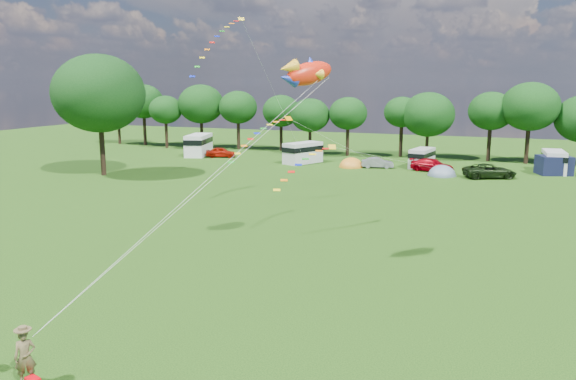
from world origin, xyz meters
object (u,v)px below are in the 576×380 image
(car_c, at_px, (432,165))
(tent_orange, at_px, (351,167))
(campervan_c, at_px, (422,157))
(campervan_d, at_px, (554,161))
(campervan_b, at_px, (303,152))
(car_b, at_px, (377,163))
(car_d, at_px, (490,171))
(kite_flyer, at_px, (25,357))
(fish_kite, at_px, (305,73))
(tent_greyblue, at_px, (442,176))
(big_tree, at_px, (99,94))
(campervan_a, at_px, (199,144))
(car_a, at_px, (221,152))

(car_c, height_order, tent_orange, car_c)
(car_c, xyz_separation_m, campervan_c, (-1.61, 2.84, 0.51))
(campervan_d, bearing_deg, campervan_b, 92.36)
(car_b, bearing_deg, car_d, -114.55)
(tent_orange, xyz_separation_m, kite_flyer, (2.68, -52.84, 0.96))
(car_c, bearing_deg, car_b, 101.41)
(tent_orange, height_order, fish_kite, fish_kite)
(campervan_c, bearing_deg, kite_flyer, -176.17)
(car_b, relative_size, car_c, 0.74)
(campervan_c, distance_m, tent_orange, 8.70)
(car_d, xyz_separation_m, tent_greyblue, (-4.97, -0.30, -0.75))
(car_d, bearing_deg, fish_kite, 141.46)
(campervan_b, bearing_deg, car_d, -75.55)
(big_tree, xyz_separation_m, campervan_d, (46.99, 20.20, -7.65))
(car_c, relative_size, campervan_d, 0.92)
(campervan_a, bearing_deg, tent_greyblue, -113.37)
(big_tree, height_order, tent_greyblue, big_tree)
(car_c, height_order, campervan_b, campervan_b)
(car_d, bearing_deg, car_c, 45.39)
(car_a, relative_size, car_d, 0.74)
(car_b, bearing_deg, fish_kite, 173.51)
(car_d, bearing_deg, campervan_d, -69.69)
(car_a, distance_m, car_b, 22.42)
(campervan_b, relative_size, fish_kite, 1.74)
(tent_greyblue, bearing_deg, car_a, 170.87)
(car_a, bearing_deg, campervan_a, 65.62)
(tent_orange, bearing_deg, car_c, 1.26)
(tent_greyblue, bearing_deg, tent_orange, 167.26)
(car_d, xyz_separation_m, campervan_b, (-22.78, 3.38, 0.65))
(car_b, bearing_deg, big_tree, 108.49)
(car_c, relative_size, kite_flyer, 2.48)
(car_c, distance_m, campervan_c, 3.30)
(car_a, distance_m, tent_greyblue, 30.69)
(car_d, xyz_separation_m, campervan_c, (-8.00, 5.25, 0.46))
(campervan_b, height_order, tent_orange, campervan_b)
(campervan_a, bearing_deg, car_a, -112.03)
(car_b, relative_size, kite_flyer, 1.83)
(tent_greyblue, bearing_deg, car_b, 158.94)
(car_d, height_order, campervan_d, campervan_d)
(tent_greyblue, height_order, fish_kite, fish_kite)
(tent_orange, bearing_deg, campervan_d, 10.70)
(campervan_b, relative_size, tent_orange, 1.79)
(campervan_a, distance_m, tent_greyblue, 34.57)
(big_tree, xyz_separation_m, campervan_c, (32.31, 18.95, -7.78))
(big_tree, relative_size, car_b, 3.70)
(fish_kite, bearing_deg, car_d, 22.11)
(car_a, distance_m, campervan_a, 3.96)
(car_b, distance_m, campervan_a, 26.28)
(car_a, distance_m, campervan_c, 27.28)
(car_a, xyz_separation_m, campervan_c, (27.26, 0.69, 0.54))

